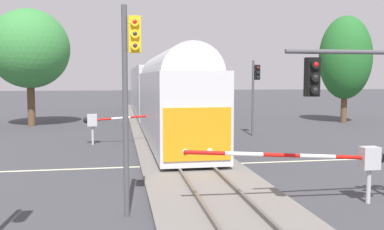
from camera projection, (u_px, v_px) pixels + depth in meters
name	position (u px, v px, depth m)	size (l,w,h in m)	color
ground_plane	(189.00, 165.00, 19.29)	(220.00, 220.00, 0.00)	#3D3D42
road_centre_stripe	(189.00, 165.00, 19.29)	(44.00, 0.20, 0.01)	beige
railway_track	(189.00, 163.00, 19.29)	(4.40, 80.00, 0.32)	slate
commuter_train	(156.00, 91.00, 35.28)	(3.04, 40.24, 5.16)	silver
crossing_gate_near	(346.00, 159.00, 13.21)	(6.42, 0.40, 1.88)	#B7B7BC
crossing_gate_far	(105.00, 120.00, 25.11)	(6.11, 0.40, 1.85)	#B7B7BC
traffic_signal_median	(130.00, 77.00, 11.86)	(0.53, 0.38, 5.94)	#4C4C51
traffic_signal_far_side	(255.00, 85.00, 28.64)	(0.53, 0.38, 5.08)	#4C4C51
maple_right_background	(345.00, 58.00, 36.79)	(4.43, 4.43, 9.20)	brown
oak_behind_train	(29.00, 49.00, 34.14)	(6.31, 6.31, 9.38)	brown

